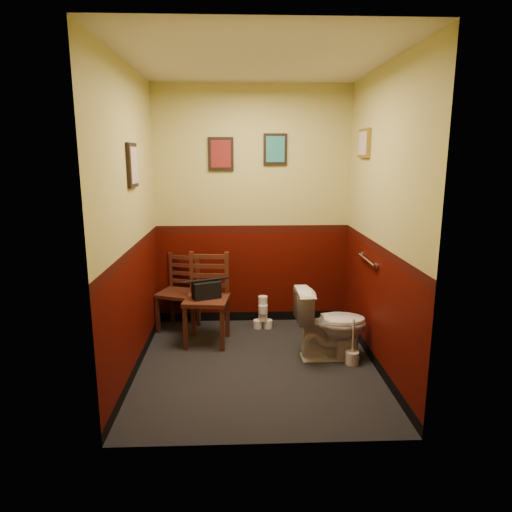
{
  "coord_description": "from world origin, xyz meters",
  "views": [
    {
      "loc": [
        -0.17,
        -3.97,
        1.93
      ],
      "look_at": [
        0.0,
        0.25,
        1.0
      ],
      "focal_mm": 32.0,
      "sensor_mm": 36.0,
      "label": 1
    }
  ],
  "objects": [
    {
      "name": "ceiling",
      "position": [
        0.0,
        0.0,
        2.7
      ],
      "size": [
        2.2,
        2.4,
        0.0
      ],
      "primitive_type": "cube",
      "rotation": [
        3.14,
        0.0,
        0.0
      ],
      "color": "silver",
      "rests_on": "ground"
    },
    {
      "name": "grab_bar",
      "position": [
        1.07,
        0.25,
        0.95
      ],
      "size": [
        0.05,
        0.56,
        0.06
      ],
      "color": "silver",
      "rests_on": "wall_right"
    },
    {
      "name": "wall_left",
      "position": [
        -1.1,
        0.0,
        1.35
      ],
      "size": [
        0.0,
        2.4,
        2.7
      ],
      "primitive_type": "cube",
      "rotation": [
        1.57,
        0.0,
        1.57
      ],
      "color": "#3C0702",
      "rests_on": "ground"
    },
    {
      "name": "framed_print_back_a",
      "position": [
        -0.35,
        1.18,
        1.95
      ],
      "size": [
        0.28,
        0.04,
        0.36
      ],
      "color": "black",
      "rests_on": "wall_back"
    },
    {
      "name": "toilet",
      "position": [
        0.72,
        0.15,
        0.34
      ],
      "size": [
        0.71,
        0.42,
        0.68
      ],
      "primitive_type": "imported",
      "rotation": [
        0.0,
        0.0,
        1.61
      ],
      "color": "white",
      "rests_on": "floor"
    },
    {
      "name": "framed_print_left",
      "position": [
        -1.08,
        0.1,
        1.85
      ],
      "size": [
        0.04,
        0.3,
        0.38
      ],
      "color": "black",
      "rests_on": "wall_left"
    },
    {
      "name": "framed_print_right",
      "position": [
        1.08,
        0.6,
        2.05
      ],
      "size": [
        0.04,
        0.34,
        0.28
      ],
      "color": "olive",
      "rests_on": "wall_right"
    },
    {
      "name": "tp_stack",
      "position": [
        0.11,
        0.94,
        0.16
      ],
      "size": [
        0.22,
        0.13,
        0.38
      ],
      "color": "silver",
      "rests_on": "floor"
    },
    {
      "name": "floor",
      "position": [
        0.0,
        0.0,
        0.0
      ],
      "size": [
        2.2,
        2.4,
        0.0
      ],
      "primitive_type": "cube",
      "color": "black",
      "rests_on": "ground"
    },
    {
      "name": "handbag",
      "position": [
        -0.5,
        0.55,
        0.58
      ],
      "size": [
        0.31,
        0.24,
        0.21
      ],
      "rotation": [
        0.0,
        0.0,
        0.38
      ],
      "color": "black",
      "rests_on": "chair_right"
    },
    {
      "name": "framed_print_back_b",
      "position": [
        0.25,
        1.18,
        2.0
      ],
      "size": [
        0.26,
        0.04,
        0.34
      ],
      "color": "black",
      "rests_on": "wall_back"
    },
    {
      "name": "wall_back",
      "position": [
        0.0,
        1.2,
        1.35
      ],
      "size": [
        2.2,
        0.0,
        2.7
      ],
      "primitive_type": "cube",
      "rotation": [
        1.57,
        0.0,
        0.0
      ],
      "color": "#3C0702",
      "rests_on": "ground"
    },
    {
      "name": "wall_right",
      "position": [
        1.1,
        0.0,
        1.35
      ],
      "size": [
        0.0,
        2.4,
        2.7
      ],
      "primitive_type": "cube",
      "rotation": [
        1.57,
        0.0,
        -1.57
      ],
      "color": "#3C0702",
      "rests_on": "ground"
    },
    {
      "name": "wall_front",
      "position": [
        0.0,
        -1.2,
        1.35
      ],
      "size": [
        2.2,
        0.0,
        2.7
      ],
      "primitive_type": "cube",
      "rotation": [
        -1.57,
        0.0,
        0.0
      ],
      "color": "#3C0702",
      "rests_on": "ground"
    },
    {
      "name": "toilet_brush",
      "position": [
        0.9,
        -0.01,
        0.07
      ],
      "size": [
        0.13,
        0.13,
        0.45
      ],
      "color": "silver",
      "rests_on": "floor"
    },
    {
      "name": "chair_right",
      "position": [
        -0.5,
        0.59,
        0.47
      ],
      "size": [
        0.49,
        0.49,
        0.94
      ],
      "rotation": [
        0.0,
        0.0,
        -0.12
      ],
      "color": "#57271A",
      "rests_on": "floor"
    },
    {
      "name": "chair_left",
      "position": [
        -0.84,
        1.0,
        0.42
      ],
      "size": [
        0.51,
        0.51,
        0.84
      ],
      "rotation": [
        0.0,
        0.0,
        -0.36
      ],
      "color": "#57271A",
      "rests_on": "floor"
    }
  ]
}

